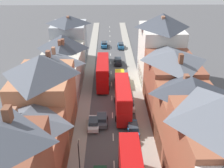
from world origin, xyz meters
The scene contains 16 objects.
pavement_left centered at (-5.10, 38.00, 0.07)m, with size 2.20×104.00×0.14m, color gray.
pavement_right centered at (5.10, 38.00, 0.07)m, with size 2.20×104.00×0.14m, color gray.
centre_line_dashes centered at (0.00, 36.00, 0.01)m, with size 0.14×97.80×0.01m.
terrace_row_left centered at (-10.19, 19.78, 5.90)m, with size 8.00×64.74×14.29m.
terrace_row_right centered at (10.19, 15.57, 6.25)m, with size 8.00×56.86×14.61m.
double_decker_bus_lead centered at (1.79, 25.13, 2.82)m, with size 2.74×10.80×5.30m.
double_decker_bus_far_approaching centered at (-1.81, 36.21, 2.82)m, with size 2.74×10.80×5.30m.
car_parked_left_a centered at (-1.80, 21.58, 0.82)m, with size 1.90×4.13×1.62m.
car_parked_right_a centered at (3.10, 26.34, 0.82)m, with size 1.90×4.28×1.62m.
car_mid_black centered at (-1.80, 60.70, 0.82)m, with size 1.90×4.46×1.62m.
car_parked_left_b centered at (1.80, 47.20, 0.83)m, with size 1.90×4.33×1.66m.
car_mid_white centered at (3.10, 59.43, 0.81)m, with size 1.90×4.22×1.60m.
car_far_grey centered at (3.10, 19.14, 0.81)m, with size 1.90×4.11×1.60m.
car_parked_right_b centered at (-3.10, 20.57, 0.80)m, with size 1.90×4.00×1.59m.
delivery_van centered at (1.80, 36.00, 1.34)m, with size 2.20×5.20×2.41m.
street_lamp centered at (-4.25, 9.99, 3.24)m, with size 0.20×1.12×5.50m.
Camera 1 is at (-0.71, -14.09, 25.37)m, focal length 42.00 mm.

